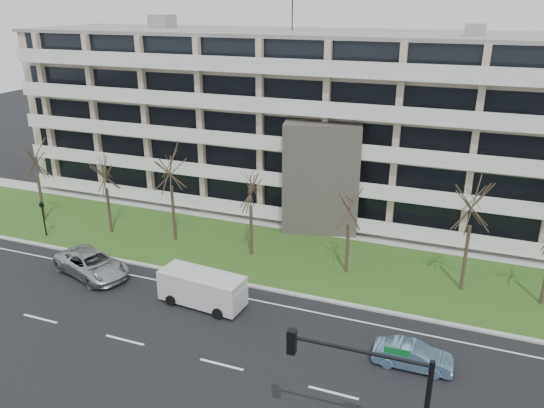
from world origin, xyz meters
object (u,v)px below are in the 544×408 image
at_px(traffic_signal, 377,396).
at_px(pedestrian_signal, 43,214).
at_px(white_van, 203,286).
at_px(blue_sedan, 413,356).
at_px(silver_pickup, 92,264).

bearing_deg(traffic_signal, pedestrian_signal, 153.09).
distance_m(white_van, traffic_signal, 15.58).
height_order(blue_sedan, pedestrian_signal, pedestrian_signal).
xyz_separation_m(blue_sedan, traffic_signal, (-0.71, -7.69, 3.45)).
relative_size(blue_sedan, traffic_signal, 0.63).
relative_size(blue_sedan, pedestrian_signal, 1.34).
distance_m(white_van, pedestrian_signal, 17.28).
xyz_separation_m(white_van, traffic_signal, (12.20, -9.25, 2.86)).
distance_m(blue_sedan, pedestrian_signal, 30.22).
bearing_deg(pedestrian_signal, blue_sedan, -10.14).
bearing_deg(silver_pickup, pedestrian_signal, 80.82).
xyz_separation_m(blue_sedan, pedestrian_signal, (-29.56, 6.15, 1.25)).
bearing_deg(silver_pickup, blue_sedan, -77.71).
height_order(white_van, pedestrian_signal, pedestrian_signal).
relative_size(white_van, pedestrian_signal, 1.85).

